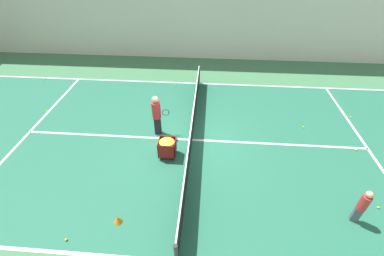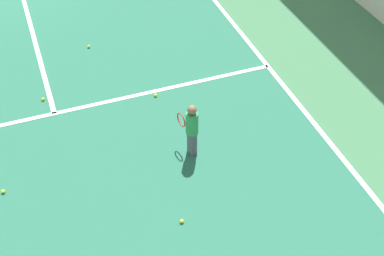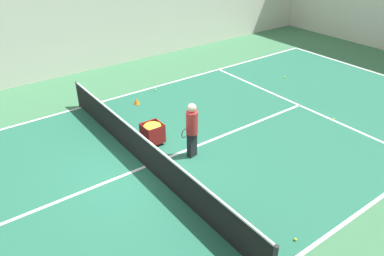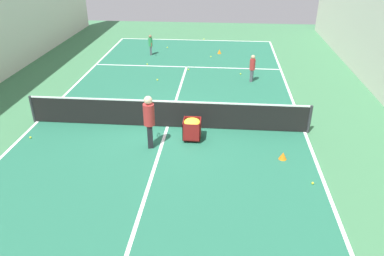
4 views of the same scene
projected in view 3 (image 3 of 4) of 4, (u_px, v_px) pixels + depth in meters
ground_plane at (146, 167)px, 10.81m from camera, size 35.71×35.71×0.00m
court_playing_area at (146, 167)px, 10.81m from camera, size 9.57×24.66×0.00m
line_baseline_far at (378, 74)px, 17.19m from camera, size 9.57×0.10×0.00m
line_sideline_left at (81, 107)px, 14.15m from camera, size 0.10×24.66×0.00m
line_service_far at (299, 105)px, 14.31m from camera, size 9.57×0.10×0.00m
line_centre_service at (146, 166)px, 10.80m from camera, size 0.10×13.56×0.00m
tennis_net at (145, 152)px, 10.55m from camera, size 9.87×0.10×1.00m
coach_at_net at (192, 127)px, 10.81m from camera, size 0.41×0.68×1.75m
ball_cart at (152, 130)px, 11.65m from camera, size 0.57×0.61×0.72m
training_cone_0 at (137, 101)px, 14.35m from camera, size 0.24×0.24×0.23m
tennis_ball_3 at (155, 90)px, 15.49m from camera, size 0.07×0.07×0.07m
tennis_ball_8 at (334, 119)px, 13.29m from camera, size 0.07×0.07×0.07m
tennis_ball_11 at (295, 239)px, 8.32m from camera, size 0.07×0.07×0.07m
tennis_ball_12 at (284, 77)px, 16.71m from camera, size 0.07×0.07×0.07m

